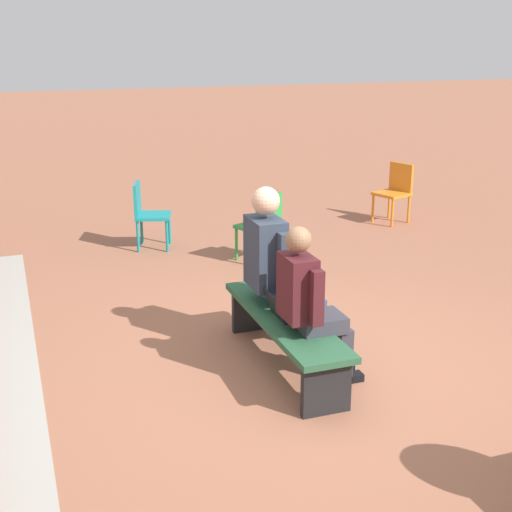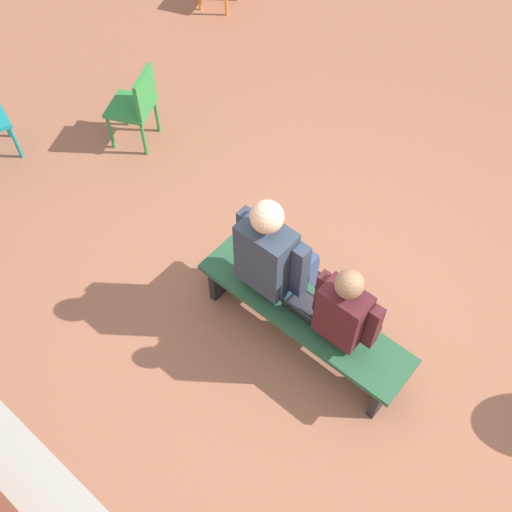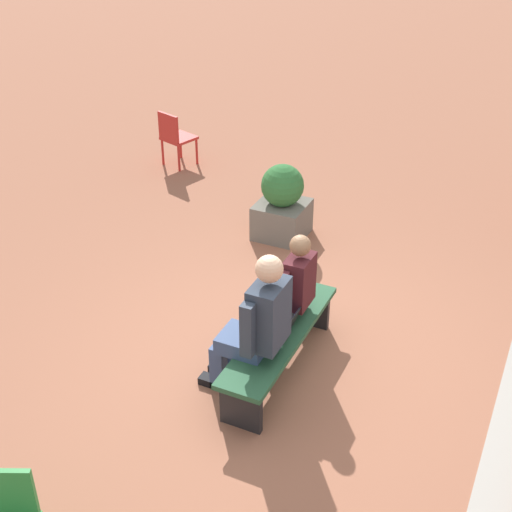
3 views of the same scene
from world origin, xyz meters
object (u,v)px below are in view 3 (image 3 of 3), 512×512
object	(u,v)px
bench	(280,340)
person_adult	(256,323)
laptop	(282,327)
plastic_chair_near_bench_right	(175,135)
person_student	(288,289)
planter	(282,204)

from	to	relation	value
bench	person_adult	distance (m)	0.53
laptop	plastic_chair_near_bench_right	bearing A→B (deg)	-137.93
person_student	planter	bearing A→B (deg)	-155.22
person_student	laptop	world-z (taller)	person_student
planter	laptop	bearing A→B (deg)	23.35
planter	person_adult	bearing A→B (deg)	18.97
person_student	person_adult	distance (m)	0.68
person_adult	plastic_chair_near_bench_right	xyz separation A→B (m)	(-4.02, -3.22, -0.28)
laptop	planter	xyz separation A→B (m)	(-2.37, -1.03, -0.06)
person_student	planter	world-z (taller)	person_student
bench	planter	size ratio (longest dim) A/B	1.91
bench	plastic_chair_near_bench_right	size ratio (longest dim) A/B	2.14
bench	plastic_chair_near_bench_right	distance (m)	4.94
person_adult	planter	world-z (taller)	person_adult
bench	laptop	world-z (taller)	laptop
planter	bench	bearing A→B (deg)	22.97
person_adult	bench	bearing A→B (deg)	168.01
laptop	planter	bearing A→B (deg)	-156.65
bench	laptop	distance (m)	0.15
person_student	plastic_chair_near_bench_right	distance (m)	4.66
bench	planter	bearing A→B (deg)	-157.03
bench	person_adult	size ratio (longest dim) A/B	1.25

